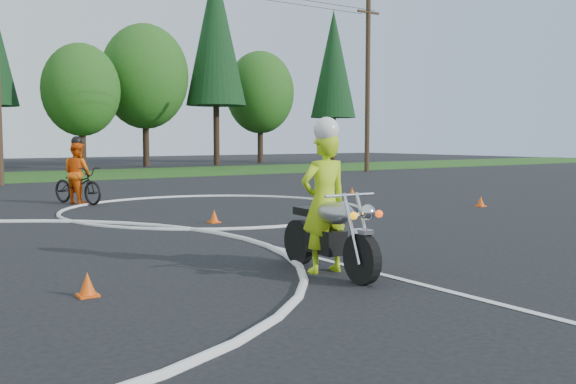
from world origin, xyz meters
TOP-DOWN VIEW (x-y plane):
  - course_markings at (2.17, 4.35)m, footprint 19.05×19.05m
  - primary_motorcycle at (5.43, -0.34)m, footprint 0.80×2.28m
  - rider_primary_grp at (5.43, -0.20)m, footprint 0.77×0.54m
  - rider_second_grp at (5.41, 11.65)m, footprint 1.43×2.20m
  - traffic_cones at (4.69, 3.43)m, footprint 21.57×10.38m
  - treeline at (14.78, 34.61)m, footprint 38.20×8.10m

SIDE VIEW (x-z plane):
  - course_markings at x=2.17m, z-range -0.05..0.07m
  - traffic_cones at x=4.69m, z-range -0.01..0.29m
  - primary_motorcycle at x=5.43m, z-range -0.02..1.18m
  - rider_second_grp at x=5.41m, z-range -0.30..1.71m
  - rider_primary_grp at x=5.43m, z-range -0.04..2.19m
  - treeline at x=14.78m, z-range -0.64..13.88m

